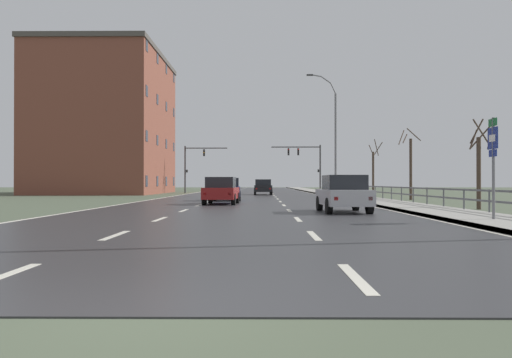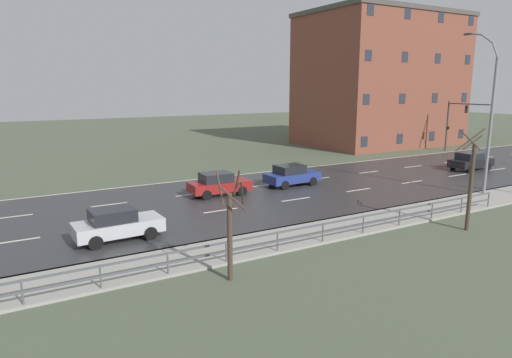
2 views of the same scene
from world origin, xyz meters
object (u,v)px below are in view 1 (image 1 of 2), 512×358
object	(u,v)px
highway_sign	(493,155)
brick_building	(107,124)
traffic_signal_right	(307,159)
car_mid_centre	(227,189)
traffic_signal_left	(193,162)
street_lamp_midground	(334,137)
car_far_left	(343,193)
car_distant	(221,190)
car_near_right	(263,187)

from	to	relation	value
highway_sign	brick_building	size ratio (longest dim) A/B	0.18
traffic_signal_right	brick_building	world-z (taller)	brick_building
car_mid_centre	traffic_signal_left	bearing A→B (deg)	100.06
car_mid_centre	highway_sign	bearing A→B (deg)	-66.13
street_lamp_midground	traffic_signal_left	distance (m)	21.57
brick_building	highway_sign	bearing A→B (deg)	-59.87
street_lamp_midground	car_mid_centre	xyz separation A→B (m)	(-8.67, -9.67, -4.45)
traffic_signal_left	car_far_left	xyz separation A→B (m)	(11.49, -39.68, -2.90)
highway_sign	car_distant	world-z (taller)	highway_sign
car_near_right	brick_building	xyz separation A→B (m)	(-17.81, 6.32, 7.14)
traffic_signal_right	traffic_signal_left	distance (m)	13.43
traffic_signal_left	car_distant	bearing A→B (deg)	-79.70
traffic_signal_right	street_lamp_midground	bearing A→B (deg)	-86.02
street_lamp_midground	car_mid_centre	size ratio (longest dim) A/B	2.58
traffic_signal_right	traffic_signal_left	world-z (taller)	traffic_signal_right
traffic_signal_right	car_near_right	world-z (taller)	traffic_signal_right
car_far_left	brick_building	xyz separation A→B (m)	(-21.07, 37.46, 7.14)
street_lamp_midground	car_near_right	bearing A→B (deg)	129.44
street_lamp_midground	traffic_signal_left	world-z (taller)	street_lamp_midground
street_lamp_midground	car_far_left	size ratio (longest dim) A/B	2.58
highway_sign	traffic_signal_right	distance (m)	43.83
brick_building	car_near_right	bearing A→B (deg)	-19.53
traffic_signal_left	car_near_right	world-z (taller)	traffic_signal_left
highway_sign	car_far_left	xyz separation A→B (m)	(-3.84, 5.48, -1.32)
street_lamp_midground	brick_building	xyz separation A→B (m)	(-23.96, 13.79, 2.69)
highway_sign	car_distant	bearing A→B (deg)	125.31
highway_sign	traffic_signal_left	size ratio (longest dim) A/B	0.59
highway_sign	car_near_right	size ratio (longest dim) A/B	0.80
car_far_left	traffic_signal_left	bearing A→B (deg)	104.05
highway_sign	car_far_left	size ratio (longest dim) A/B	0.79
highway_sign	traffic_signal_left	bearing A→B (deg)	108.76
street_lamp_midground	highway_sign	size ratio (longest dim) A/B	3.25
traffic_signal_left	car_mid_centre	distance (m)	26.47
car_distant	car_far_left	world-z (taller)	same
car_distant	car_far_left	bearing A→B (deg)	-52.46
street_lamp_midground	brick_building	bearing A→B (deg)	150.07
street_lamp_midground	traffic_signal_right	xyz separation A→B (m)	(-1.02, 14.61, -1.34)
traffic_signal_left	car_mid_centre	size ratio (longest dim) A/B	1.34
car_near_right	traffic_signal_left	bearing A→B (deg)	133.50
car_far_left	car_mid_centre	xyz separation A→B (m)	(-5.79, 13.99, 0.00)
car_mid_centre	traffic_signal_right	bearing A→B (deg)	70.04
brick_building	car_far_left	bearing A→B (deg)	-60.64
highway_sign	car_near_right	distance (m)	37.32
street_lamp_midground	car_mid_centre	bearing A→B (deg)	-131.88
traffic_signal_left	car_distant	xyz separation A→B (m)	(5.75, -31.61, -2.90)
traffic_signal_right	car_mid_centre	xyz separation A→B (m)	(-7.66, -24.28, -3.11)
car_far_left	car_mid_centre	world-z (taller)	same
highway_sign	traffic_signal_left	xyz separation A→B (m)	(-15.33, 45.15, 1.58)
traffic_signal_left	traffic_signal_right	bearing A→B (deg)	-5.98
highway_sign	car_distant	size ratio (longest dim) A/B	0.79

